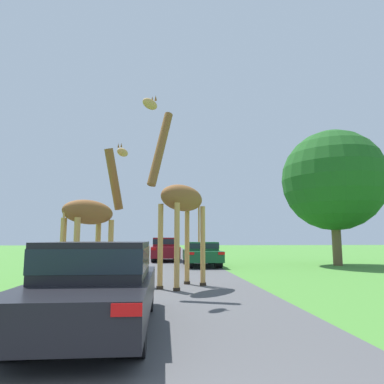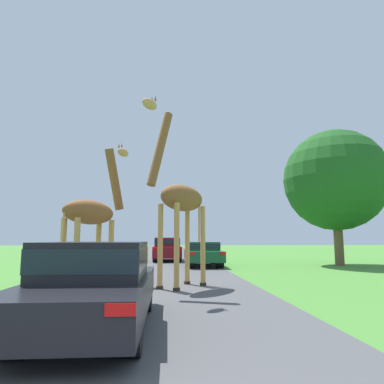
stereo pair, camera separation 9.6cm
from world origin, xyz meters
TOP-DOWN VIEW (x-y plane):
  - road at (0.00, 30.00)m, footprint 6.81×120.00m
  - giraffe_near_road at (1.00, 9.48)m, footprint 2.17×2.49m
  - giraffe_companion at (-1.75, 10.14)m, footprint 1.88×2.76m
  - car_lead_maroon at (-0.55, 4.85)m, footprint 1.74×4.52m
  - car_queue_right at (2.56, 17.75)m, footprint 1.82×4.33m
  - car_queue_left at (0.62, 22.31)m, footprint 1.82×4.32m
  - tree_left_edge at (10.12, 17.51)m, footprint 5.73×5.73m

SIDE VIEW (x-z plane):
  - road at x=0.00m, z-range 0.00..0.00m
  - car_queue_right at x=2.56m, z-range 0.06..1.35m
  - car_lead_maroon at x=-0.55m, z-range 0.05..1.45m
  - car_queue_left at x=0.62m, z-range 0.04..1.57m
  - giraffe_companion at x=-1.75m, z-range -0.18..4.72m
  - giraffe_near_road at x=1.00m, z-range -0.13..5.45m
  - tree_left_edge at x=10.12m, z-range 0.94..8.59m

